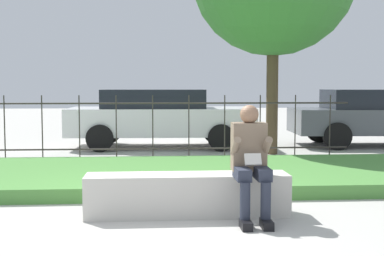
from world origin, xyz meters
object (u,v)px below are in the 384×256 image
object	(u,v)px
car_parked_right	(382,116)
stone_bench	(187,197)
person_seated_reader	(250,157)
car_parked_center	(160,116)

from	to	relation	value
car_parked_right	stone_bench	bearing A→B (deg)	-124.50
stone_bench	car_parked_right	distance (m)	8.66
person_seated_reader	car_parked_center	size ratio (longest dim) A/B	0.28
person_seated_reader	car_parked_center	distance (m)	7.27
stone_bench	person_seated_reader	size ratio (longest dim) A/B	1.82
person_seated_reader	car_parked_right	size ratio (longest dim) A/B	0.28
stone_bench	person_seated_reader	world-z (taller)	person_seated_reader
stone_bench	person_seated_reader	xyz separation A→B (m)	(0.68, -0.27, 0.49)
car_parked_right	car_parked_center	bearing A→B (deg)	-177.86
stone_bench	car_parked_right	size ratio (longest dim) A/B	0.51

